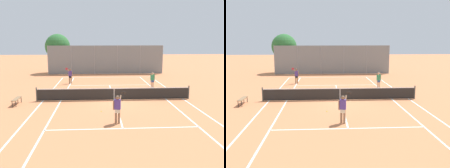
# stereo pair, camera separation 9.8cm
# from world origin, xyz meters

# --- Properties ---
(ground_plane) EXTENTS (120.00, 120.00, 0.00)m
(ground_plane) POSITION_xyz_m (0.00, 0.00, 0.00)
(ground_plane) COLOR #CC7A4C
(court_line_markings) EXTENTS (11.10, 23.90, 0.01)m
(court_line_markings) POSITION_xyz_m (0.00, 0.00, 0.00)
(court_line_markings) COLOR white
(court_line_markings) RESTS_ON ground
(tennis_net) EXTENTS (12.00, 0.10, 1.07)m
(tennis_net) POSITION_xyz_m (0.00, 0.00, 0.51)
(tennis_net) COLOR #474C47
(tennis_net) RESTS_ON ground
(player_near_side) EXTENTS (0.79, 0.71, 1.77)m
(player_near_side) POSITION_xyz_m (-0.21, -5.52, 0.93)
(player_near_side) COLOR #936B4C
(player_near_side) RESTS_ON ground
(player_far_left) EXTENTS (0.72, 0.72, 1.77)m
(player_far_left) POSITION_xyz_m (-4.15, 7.65, 0.93)
(player_far_left) COLOR #936B4C
(player_far_left) RESTS_ON ground
(player_far_right) EXTENTS (0.44, 0.54, 1.60)m
(player_far_right) POSITION_xyz_m (4.02, 4.38, 0.91)
(player_far_right) COLOR #D8A884
(player_far_right) RESTS_ON ground
(loose_tennis_ball_0) EXTENTS (0.07, 0.07, 0.07)m
(loose_tennis_ball_0) POSITION_xyz_m (-1.08, -3.22, 0.03)
(loose_tennis_ball_0) COLOR #D1DB33
(loose_tennis_ball_0) RESTS_ON ground
(loose_tennis_ball_1) EXTENTS (0.07, 0.07, 0.07)m
(loose_tennis_ball_1) POSITION_xyz_m (1.33, 5.09, 0.03)
(loose_tennis_ball_1) COLOR #D1DB33
(loose_tennis_ball_1) RESTS_ON ground
(courtside_bench) EXTENTS (0.36, 1.50, 0.47)m
(courtside_bench) POSITION_xyz_m (-7.16, -0.96, 0.41)
(courtside_bench) COLOR olive
(courtside_bench) RESTS_ON ground
(back_fence) EXTENTS (15.68, 0.08, 3.89)m
(back_fence) POSITION_xyz_m (-0.00, 14.96, 1.95)
(back_fence) COLOR gray
(back_fence) RESTS_ON ground
(tree_behind_left) EXTENTS (3.49, 3.49, 5.45)m
(tree_behind_left) POSITION_xyz_m (-6.62, 16.91, 3.58)
(tree_behind_left) COLOR brown
(tree_behind_left) RESTS_ON ground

